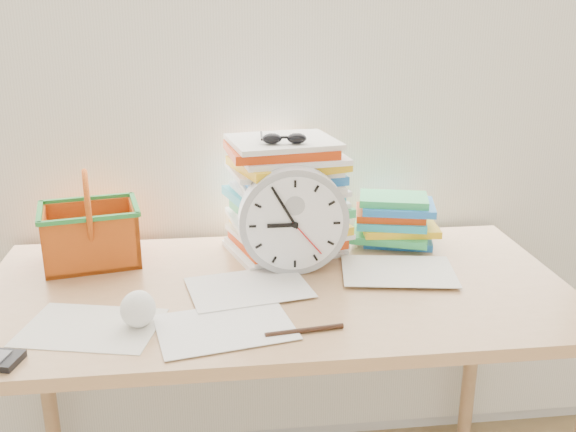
{
  "coord_description": "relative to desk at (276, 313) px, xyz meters",
  "views": [
    {
      "loc": [
        -0.14,
        0.2,
        1.4
      ],
      "look_at": [
        0.03,
        1.6,
        0.92
      ],
      "focal_mm": 40.0,
      "sensor_mm": 36.0,
      "label": 1
    }
  ],
  "objects": [
    {
      "name": "curtain",
      "position": [
        0.0,
        0.38,
        0.62
      ],
      "size": [
        2.4,
        0.01,
        2.5
      ],
      "primitive_type": "cube",
      "color": "white",
      "rests_on": "room_shell"
    },
    {
      "name": "desk",
      "position": [
        0.0,
        0.0,
        0.0
      ],
      "size": [
        1.4,
        0.7,
        0.75
      ],
      "color": "#AE7F51",
      "rests_on": "ground"
    },
    {
      "name": "pen",
      "position": [
        0.03,
        -0.24,
        0.08
      ],
      "size": [
        0.17,
        0.03,
        0.01
      ],
      "primitive_type": "cylinder",
      "rotation": [
        0.0,
        1.57,
        0.13
      ],
      "color": "black",
      "rests_on": "desk"
    },
    {
      "name": "crumpled_ball",
      "position": [
        -0.31,
        -0.16,
        0.11
      ],
      "size": [
        0.08,
        0.08,
        0.08
      ],
      "primitive_type": "sphere",
      "color": "white",
      "rests_on": "desk"
    },
    {
      "name": "paper_stack",
      "position": [
        0.05,
        0.22,
        0.23
      ],
      "size": [
        0.36,
        0.32,
        0.31
      ],
      "primitive_type": null,
      "rotation": [
        0.0,
        0.0,
        0.21
      ],
      "color": "white",
      "rests_on": "desk"
    },
    {
      "name": "book_stack",
      "position": [
        0.36,
        0.24,
        0.14
      ],
      "size": [
        0.27,
        0.23,
        0.14
      ],
      "primitive_type": null,
      "rotation": [
        0.0,
        0.0,
        -0.21
      ],
      "color": "white",
      "rests_on": "desk"
    },
    {
      "name": "basket",
      "position": [
        -0.46,
        0.2,
        0.2
      ],
      "size": [
        0.28,
        0.23,
        0.24
      ],
      "primitive_type": null,
      "rotation": [
        0.0,
        0.0,
        0.2
      ],
      "color": "#DB5E15",
      "rests_on": "desk"
    },
    {
      "name": "scattered_papers",
      "position": [
        0.0,
        0.0,
        0.08
      ],
      "size": [
        1.26,
        0.42,
        0.02
      ],
      "primitive_type": null,
      "color": "white",
      "rests_on": "desk"
    },
    {
      "name": "clock",
      "position": [
        0.05,
        0.08,
        0.21
      ],
      "size": [
        0.27,
        0.05,
        0.27
      ],
      "primitive_type": "cylinder",
      "rotation": [
        1.57,
        0.0,
        0.0
      ],
      "color": "#A2A3A5",
      "rests_on": "desk"
    },
    {
      "name": "sunglasses",
      "position": [
        0.04,
        0.16,
        0.4
      ],
      "size": [
        0.13,
        0.11,
        0.03
      ],
      "primitive_type": null,
      "rotation": [
        0.0,
        0.0,
        -0.06
      ],
      "color": "black",
      "rests_on": "paper_stack"
    }
  ]
}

